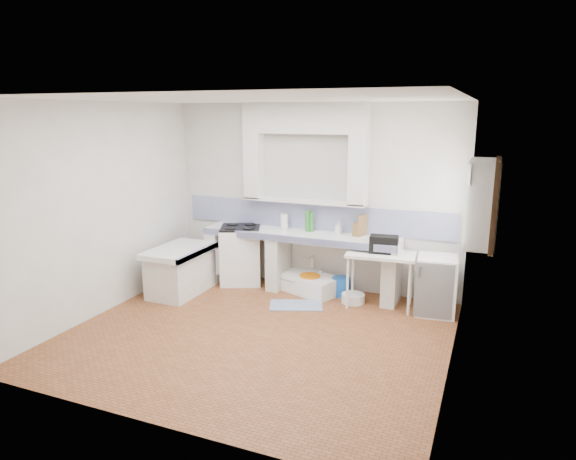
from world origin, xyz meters
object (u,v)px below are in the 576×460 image
at_px(fridge, 436,285).
at_px(sink, 308,284).
at_px(side_table, 380,280).
at_px(stove, 241,255).

bearing_deg(fridge, sink, 169.40).
xyz_separation_m(sink, side_table, (1.14, -0.20, 0.27)).
relative_size(sink, side_table, 1.06).
bearing_deg(stove, sink, -23.07).
height_order(stove, side_table, stove).
bearing_deg(fridge, side_table, 177.40).
bearing_deg(stove, side_table, -28.13).
xyz_separation_m(stove, fridge, (3.02, -0.16, -0.04)).
distance_m(stove, sink, 1.18).
bearing_deg(side_table, fridge, -2.29).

